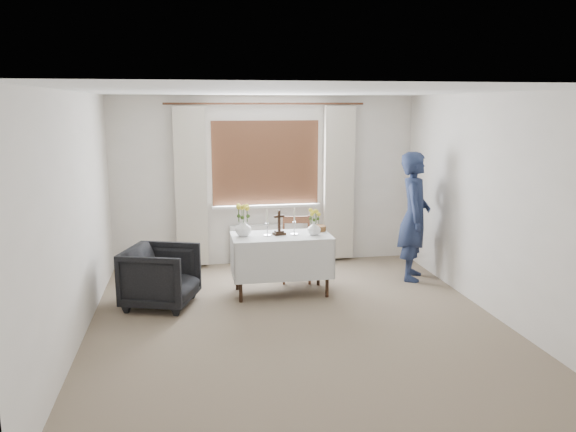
% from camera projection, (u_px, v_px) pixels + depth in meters
% --- Properties ---
extents(ground, '(5.00, 5.00, 0.00)m').
position_uv_depth(ground, '(297.00, 323.00, 6.18)').
color(ground, gray).
rests_on(ground, ground).
extents(altar_table, '(1.24, 0.64, 0.76)m').
position_uv_depth(altar_table, '(281.00, 264.00, 7.09)').
color(altar_table, white).
rests_on(altar_table, ground).
extents(wooden_chair, '(0.46, 0.46, 0.87)m').
position_uv_depth(wooden_chair, '(296.00, 250.00, 7.61)').
color(wooden_chair, brown).
rests_on(wooden_chair, ground).
extents(armchair, '(1.00, 0.98, 0.72)m').
position_uv_depth(armchair, '(161.00, 276.00, 6.67)').
color(armchair, black).
rests_on(armchair, ground).
extents(person, '(0.65, 0.76, 1.75)m').
position_uv_depth(person, '(414.00, 216.00, 7.62)').
color(person, '#212D4F').
rests_on(person, ground).
extents(radiator, '(1.10, 0.10, 0.60)m').
position_uv_depth(radiator, '(267.00, 244.00, 8.46)').
color(radiator, silver).
rests_on(radiator, ground).
extents(wooden_cross, '(0.17, 0.14, 0.31)m').
position_uv_depth(wooden_cross, '(279.00, 222.00, 7.01)').
color(wooden_cross, black).
rests_on(wooden_cross, altar_table).
extents(candlestick_left, '(0.11, 0.11, 0.33)m').
position_uv_depth(candlestick_left, '(267.00, 223.00, 6.95)').
color(candlestick_left, silver).
rests_on(candlestick_left, altar_table).
extents(candlestick_right, '(0.12, 0.12, 0.34)m').
position_uv_depth(candlestick_right, '(294.00, 221.00, 7.02)').
color(candlestick_right, silver).
rests_on(candlestick_right, altar_table).
extents(flower_vase_left, '(0.25, 0.25, 0.21)m').
position_uv_depth(flower_vase_left, '(243.00, 228.00, 6.96)').
color(flower_vase_left, white).
rests_on(flower_vase_left, altar_table).
extents(flower_vase_right, '(0.21, 0.21, 0.17)m').
position_uv_depth(flower_vase_right, '(314.00, 228.00, 7.02)').
color(flower_vase_right, white).
rests_on(flower_vase_right, altar_table).
extents(wicker_basket, '(0.24, 0.24, 0.07)m').
position_uv_depth(wicker_basket, '(319.00, 228.00, 7.24)').
color(wicker_basket, brown).
rests_on(wicker_basket, altar_table).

